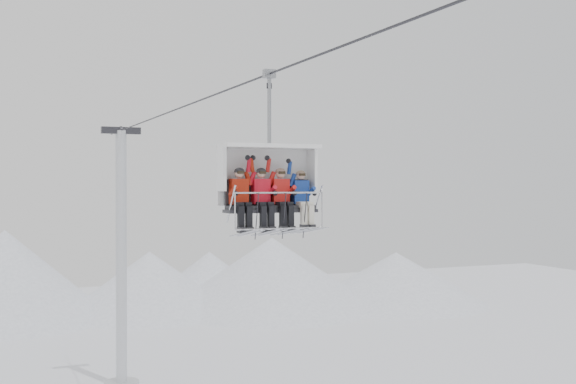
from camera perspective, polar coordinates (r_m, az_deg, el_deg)
name	(u,v)px	position (r m, az deg, el deg)	size (l,w,h in m)	color
ridgeline	(54,284)	(58.44, -18.03, -6.96)	(72.00, 21.00, 7.00)	white
lift_tower_right	(121,276)	(38.54, -13.03, -6.47)	(2.00, 1.80, 13.48)	silver
haul_cable	(288,67)	(17.24, 0.00, 9.87)	(0.06, 0.06, 50.00)	#2D2C31
chairlift_carrier	(267,177)	(18.25, -1.64, 1.16)	(2.50, 1.17, 3.98)	black
skier_far_left	(240,196)	(17.68, -3.78, -0.35)	(0.43, 1.69, 1.69)	#A21E0C
skier_center_left	(262,196)	(17.88, -2.05, -0.34)	(0.43, 1.69, 1.69)	red
skier_center_right	(282,196)	(18.07, -0.51, -0.33)	(0.43, 1.69, 1.69)	red
skier_far_right	(302,197)	(18.28, 1.11, -0.39)	(0.40, 1.69, 1.61)	navy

